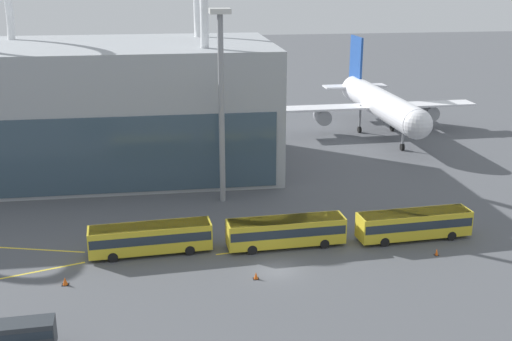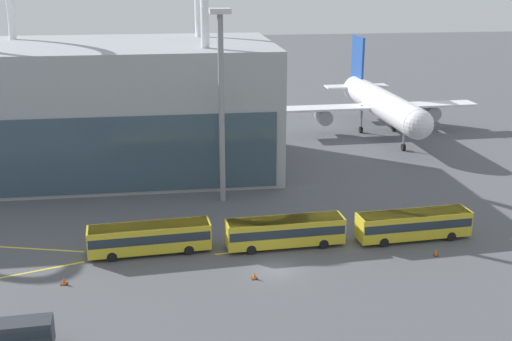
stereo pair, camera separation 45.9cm
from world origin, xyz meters
TOP-DOWN VIEW (x-y plane):
  - ground_plane at (0.00, 0.00)m, footprint 440.00×440.00m
  - airliner_at_gate_near at (-31.84, 42.11)m, footprint 40.61×38.96m
  - airliner_at_gate_far at (26.73, 49.91)m, footprint 35.04×36.21m
  - shuttle_bus_0 at (-11.97, 5.52)m, footprint 12.39×3.57m
  - shuttle_bus_1 at (1.84, 5.19)m, footprint 12.34×3.31m
  - shuttle_bus_2 at (15.65, 5.15)m, footprint 12.38×3.53m
  - service_van_foreground at (-21.90, -10.67)m, footprint 6.03×2.25m
  - floodlight_mast at (-3.28, 19.82)m, footprint 2.42×2.42m
  - lane_stripe_0 at (-0.73, 4.85)m, footprint 9.59×1.47m
  - lane_stripe_3 at (-23.61, 2.65)m, footprint 10.48×3.65m
  - lane_stripe_4 at (-24.07, 8.26)m, footprint 10.88×3.29m
  - lane_stripe_5 at (-13.24, 10.29)m, footprint 10.78×2.29m
  - traffic_cone_0 at (-2.28, -1.57)m, footprint 0.55×0.55m
  - traffic_cone_1 at (-19.68, -0.18)m, footprint 0.63×0.63m
  - traffic_cone_2 at (16.45, 0.85)m, footprint 0.44×0.44m

SIDE VIEW (x-z plane):
  - ground_plane at x=0.00m, z-range 0.00..0.00m
  - lane_stripe_0 at x=-0.73m, z-range 0.00..0.01m
  - lane_stripe_3 at x=-23.61m, z-range 0.00..0.01m
  - lane_stripe_4 at x=-24.07m, z-range 0.00..0.01m
  - lane_stripe_5 at x=-13.24m, z-range 0.00..0.01m
  - traffic_cone_0 at x=-2.28m, z-range -0.01..0.66m
  - traffic_cone_2 at x=16.45m, z-range -0.01..0.72m
  - traffic_cone_1 at x=-19.68m, z-range -0.01..0.73m
  - service_van_foreground at x=-21.90m, z-range 0.21..2.68m
  - shuttle_bus_0 at x=-11.97m, z-range 0.28..3.31m
  - shuttle_bus_1 at x=1.84m, z-range 0.28..3.31m
  - shuttle_bus_2 at x=15.65m, z-range 0.28..3.31m
  - airliner_at_gate_near at x=-31.84m, z-range -1.63..10.72m
  - airliner_at_gate_far at x=26.73m, z-range -2.24..13.04m
  - floodlight_mast at x=-3.28m, z-range 2.59..25.81m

